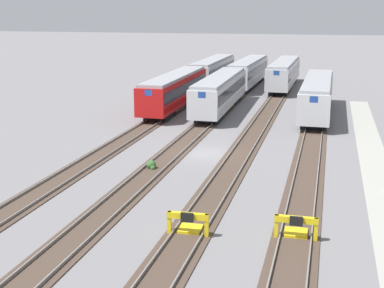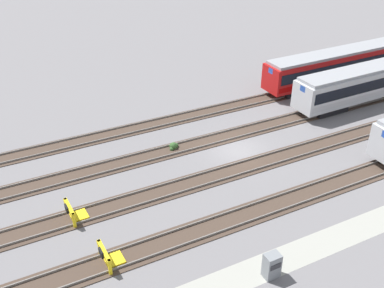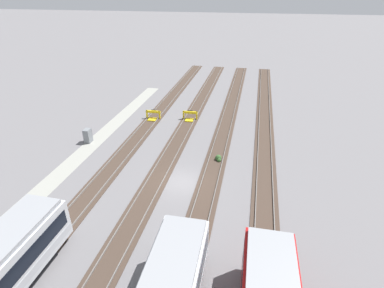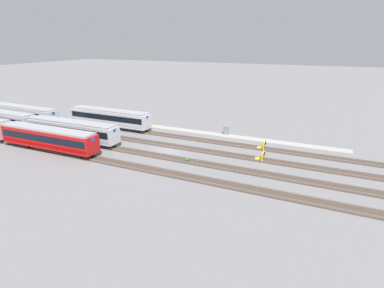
# 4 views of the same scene
# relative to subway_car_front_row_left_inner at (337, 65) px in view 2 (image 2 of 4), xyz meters

# --- Properties ---
(ground_plane) EXTENTS (400.00, 400.00, 0.00)m
(ground_plane) POSITION_rel_subway_car_front_row_left_inner_xyz_m (-17.27, -7.49, -2.04)
(ground_plane) COLOR slate
(service_walkway) EXTENTS (54.00, 2.00, 0.01)m
(service_walkway) POSITION_rel_subway_car_front_row_left_inner_xyz_m (-17.27, -19.38, -2.04)
(service_walkway) COLOR #9E9E93
(service_walkway) RESTS_ON ground
(rail_track_nearest) EXTENTS (90.00, 2.24, 0.21)m
(rail_track_nearest) POSITION_rel_subway_car_front_row_left_inner_xyz_m (-17.27, -14.92, -2.00)
(rail_track_nearest) COLOR #47382D
(rail_track_nearest) RESTS_ON ground
(rail_track_near_inner) EXTENTS (90.00, 2.24, 0.21)m
(rail_track_near_inner) POSITION_rel_subway_car_front_row_left_inner_xyz_m (-17.27, -9.96, -2.00)
(rail_track_near_inner) COLOR #47382D
(rail_track_near_inner) RESTS_ON ground
(rail_track_middle) EXTENTS (90.00, 2.24, 0.21)m
(rail_track_middle) POSITION_rel_subway_car_front_row_left_inner_xyz_m (-17.27, -5.01, -2.00)
(rail_track_middle) COLOR #47382D
(rail_track_middle) RESTS_ON ground
(rail_track_far_inner) EXTENTS (90.00, 2.24, 0.21)m
(rail_track_far_inner) POSITION_rel_subway_car_front_row_left_inner_xyz_m (-17.27, -0.05, -2.00)
(rail_track_far_inner) COLOR #47382D
(rail_track_far_inner) RESTS_ON ground
(subway_car_front_row_left_inner) EXTENTS (18.03, 3.06, 3.70)m
(subway_car_front_row_left_inner) POSITION_rel_subway_car_front_row_left_inner_xyz_m (0.00, 0.00, 0.00)
(subway_car_front_row_left_inner) COLOR #B71414
(subway_car_front_row_left_inner) RESTS_ON ground
(subway_car_front_row_centre) EXTENTS (18.05, 3.15, 3.70)m
(subway_car_front_row_centre) POSITION_rel_subway_car_front_row_left_inner_xyz_m (-0.00, -4.96, 0.00)
(subway_car_front_row_centre) COLOR silver
(subway_car_front_row_centre) RESTS_ON ground
(bumper_stop_nearest_track) EXTENTS (1.36, 2.01, 1.22)m
(bumper_stop_nearest_track) POSITION_rel_subway_car_front_row_left_inner_xyz_m (-30.88, -14.91, -1.53)
(bumper_stop_nearest_track) COLOR yellow
(bumper_stop_nearest_track) RESTS_ON ground
(bumper_stop_near_inner_track) EXTENTS (1.37, 2.01, 1.22)m
(bumper_stop_near_inner_track) POSITION_rel_subway_car_front_row_left_inner_xyz_m (-31.69, -9.96, -1.53)
(bumper_stop_near_inner_track) COLOR yellow
(bumper_stop_near_inner_track) RESTS_ON ground
(electrical_cabinet) EXTENTS (0.90, 0.73, 1.60)m
(electrical_cabinet) POSITION_rel_subway_car_front_row_left_inner_xyz_m (-22.93, -20.07, -1.24)
(electrical_cabinet) COLOR gray
(electrical_cabinet) RESTS_ON ground
(weed_clump) EXTENTS (0.92, 0.70, 0.64)m
(weed_clump) POSITION_rel_subway_car_front_row_left_inner_xyz_m (-21.96, -4.77, -1.80)
(weed_clump) COLOR #38602D
(weed_clump) RESTS_ON ground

